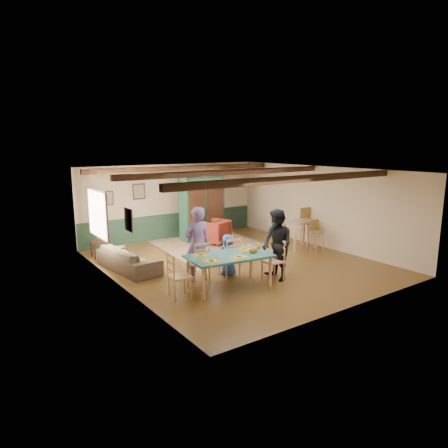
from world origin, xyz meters
TOP-DOWN VIEW (x-y plane):
  - floor at (0.00, 0.00)m, footprint 8.00×8.00m
  - wall_back at (0.00, 4.00)m, footprint 7.00×0.02m
  - wall_left at (-3.50, 0.00)m, footprint 0.02×8.00m
  - wall_right at (3.50, 0.00)m, footprint 0.02×8.00m
  - ceiling at (0.00, 0.00)m, footprint 7.00×8.00m
  - wainscot_back at (0.00, 3.98)m, footprint 6.95×0.03m
  - ceiling_beam_front at (0.00, -2.30)m, footprint 6.95×0.16m
  - ceiling_beam_mid at (0.00, 0.40)m, footprint 6.95×0.16m
  - ceiling_beam_back at (0.00, 3.00)m, footprint 6.95×0.16m
  - window_left at (-3.47, 1.70)m, footprint 0.06×1.60m
  - picture_left_wall at (-3.47, -0.60)m, footprint 0.04×0.42m
  - picture_back_a at (-1.30, 3.97)m, footprint 0.45×0.04m
  - picture_back_b at (-2.40, 3.97)m, footprint 0.38×0.04m
  - dining_table at (-1.40, -1.59)m, footprint 2.10×1.33m
  - dining_chair_far_left at (-1.75, -0.75)m, footprint 0.52×0.54m
  - dining_chair_far_right at (-0.87, -0.85)m, footprint 0.52×0.54m
  - dining_chair_end_left at (-2.66, -1.44)m, footprint 0.54×0.52m
  - dining_chair_end_right at (-0.15, -1.74)m, footprint 0.54×0.52m
  - person_man at (-1.74, -0.66)m, footprint 0.74×0.53m
  - person_woman at (-0.04, -1.75)m, footprint 0.79×0.96m
  - person_child at (-0.86, -0.77)m, footprint 0.58×0.41m
  - cat at (-0.82, -1.77)m, footprint 0.41×0.20m
  - place_setting_near_left at (-2.04, -1.79)m, footprint 0.48×0.38m
  - place_setting_near_center at (-1.33, -1.87)m, footprint 0.48×0.38m
  - place_setting_far_left at (-1.97, -1.24)m, footprint 0.48×0.38m
  - place_setting_far_right at (-0.77, -1.39)m, footprint 0.48×0.38m
  - area_rug at (0.48, 1.89)m, footprint 3.61×4.20m
  - armoire at (0.73, 3.12)m, footprint 1.71×0.69m
  - armchair at (0.71, 2.30)m, footprint 1.20×1.21m
  - sofa at (-2.85, 1.13)m, footprint 1.11×2.25m
  - end_table at (-3.13, 2.85)m, footprint 0.44×0.44m
  - table_lamp at (-3.13, 2.85)m, footprint 0.30×0.30m
  - counter_table at (2.72, 0.17)m, footprint 1.13×0.68m
  - bar_stool_left at (2.85, -0.48)m, footprint 0.39×0.43m
  - bar_stool_right at (3.22, 0.25)m, footprint 0.52×0.56m

SIDE VIEW (x-z plane):
  - floor at x=0.00m, z-range 0.00..0.00m
  - area_rug at x=0.48m, z-range 0.00..0.01m
  - end_table at x=-3.13m, z-range 0.00..0.53m
  - sofa at x=-2.85m, z-range 0.00..0.63m
  - dining_table at x=-1.40m, z-range 0.00..0.82m
  - armchair at x=0.71m, z-range 0.00..0.84m
  - wainscot_back at x=0.00m, z-range 0.00..0.90m
  - counter_table at x=2.72m, z-range 0.00..0.93m
  - bar_stool_left at x=2.85m, z-range 0.00..1.04m
  - dining_chair_far_left at x=-1.75m, z-range 0.00..1.04m
  - dining_chair_far_right at x=-0.87m, z-range 0.00..1.04m
  - dining_chair_end_left at x=-2.66m, z-range 0.00..1.04m
  - dining_chair_end_right at x=-0.15m, z-range 0.00..1.04m
  - person_child at x=-0.86m, z-range 0.00..1.11m
  - bar_stool_right at x=3.22m, z-range 0.00..1.28m
  - table_lamp at x=-3.13m, z-range 0.53..1.02m
  - place_setting_near_left at x=-2.04m, z-range 0.82..0.93m
  - place_setting_near_center at x=-1.33m, z-range 0.82..0.93m
  - place_setting_far_left at x=-1.97m, z-range 0.82..0.93m
  - place_setting_far_right at x=-0.77m, z-range 0.82..0.93m
  - person_woman at x=-0.04m, z-range 0.00..1.81m
  - cat at x=-0.82m, z-range 0.82..1.02m
  - person_man at x=-1.74m, z-range 0.00..1.90m
  - armoire at x=0.73m, z-range 0.00..2.41m
  - wall_back at x=0.00m, z-range 0.00..2.70m
  - wall_left at x=-3.50m, z-range 0.00..2.70m
  - wall_right at x=3.50m, z-range 0.00..2.70m
  - window_left at x=-3.47m, z-range 0.90..2.20m
  - picture_back_b at x=-2.40m, z-range 1.41..1.89m
  - picture_left_wall at x=-3.47m, z-range 1.49..2.01m
  - picture_back_a at x=-1.30m, z-range 1.52..2.08m
  - ceiling_beam_front at x=0.00m, z-range 2.53..2.69m
  - ceiling_beam_mid at x=0.00m, z-range 2.53..2.69m
  - ceiling_beam_back at x=0.00m, z-range 2.53..2.69m
  - ceiling at x=0.00m, z-range 2.69..2.71m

